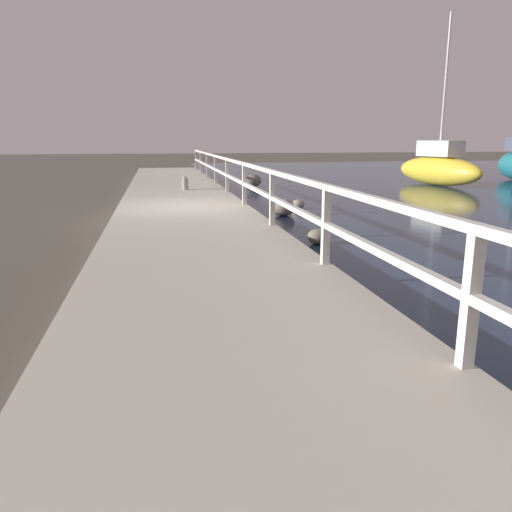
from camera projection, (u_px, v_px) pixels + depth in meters
The scene contains 9 objects.
ground_plane at pixel (184, 218), 12.82m from camera, with size 120.00×120.00×0.00m, color #4C473D.
dock_walkway at pixel (184, 212), 12.79m from camera, with size 3.34×36.00×0.30m.
railing at pixel (244, 176), 12.88m from camera, with size 0.10×32.50×1.09m.
boulder_upstream at pixel (253, 181), 21.01m from camera, with size 0.72×0.65×0.54m.
boulder_near_dock at pixel (318, 237), 9.58m from camera, with size 0.40×0.36×0.30m.
boulder_far_strip at pixel (298, 204), 14.40m from camera, with size 0.38×0.34×0.28m.
boulder_downstream at pixel (284, 207), 13.14m from camera, with size 0.59×0.53×0.44m.
mooring_bollard at pixel (185, 183), 16.96m from camera, with size 0.21×0.21×0.44m.
sailboat_yellow at pixel (438, 167), 21.75m from camera, with size 2.17×5.07×7.03m.
Camera 1 is at (-0.64, -12.82, 1.97)m, focal length 35.00 mm.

